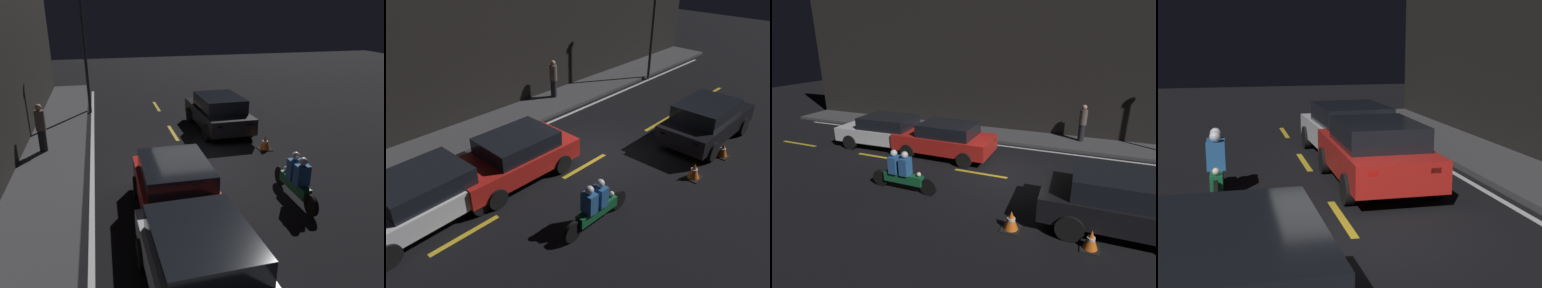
# 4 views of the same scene
# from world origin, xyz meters

# --- Properties ---
(ground_plane) EXTENTS (56.00, 56.00, 0.00)m
(ground_plane) POSITION_xyz_m (0.00, 0.00, 0.00)
(ground_plane) COLOR black
(raised_curb) EXTENTS (28.00, 2.11, 0.14)m
(raised_curb) POSITION_xyz_m (0.00, 4.58, 0.07)
(raised_curb) COLOR #424244
(raised_curb) RESTS_ON ground
(lane_dash_b) EXTENTS (2.00, 0.14, 0.01)m
(lane_dash_b) POSITION_xyz_m (-5.50, 0.00, 0.00)
(lane_dash_b) COLOR gold
(lane_dash_b) RESTS_ON ground
(lane_dash_c) EXTENTS (2.00, 0.14, 0.01)m
(lane_dash_c) POSITION_xyz_m (-1.00, 0.00, 0.00)
(lane_dash_c) COLOR gold
(lane_dash_c) RESTS_ON ground
(lane_dash_d) EXTENTS (2.00, 0.14, 0.01)m
(lane_dash_d) POSITION_xyz_m (3.50, 0.00, 0.00)
(lane_dash_d) COLOR gold
(lane_dash_d) RESTS_ON ground
(lane_dash_e) EXTENTS (2.00, 0.14, 0.01)m
(lane_dash_e) POSITION_xyz_m (8.00, 0.00, 0.00)
(lane_dash_e) COLOR gold
(lane_dash_e) RESTS_ON ground
(lane_solid_kerb) EXTENTS (25.20, 0.14, 0.01)m
(lane_solid_kerb) POSITION_xyz_m (0.00, 3.28, 0.00)
(lane_solid_kerb) COLOR silver
(lane_solid_kerb) RESTS_ON ground
(sedan_white) EXTENTS (4.16, 2.13, 1.41)m
(sedan_white) POSITION_xyz_m (-5.94, 1.30, 0.76)
(sedan_white) COLOR silver
(sedan_white) RESTS_ON ground
(taxi_red) EXTENTS (4.06, 1.98, 1.42)m
(taxi_red) POSITION_xyz_m (-2.95, 1.17, 0.76)
(taxi_red) COLOR red
(taxi_red) RESTS_ON ground
(van_black) EXTENTS (4.20, 2.02, 1.52)m
(van_black) POSITION_xyz_m (3.44, -1.94, 0.81)
(van_black) COLOR black
(van_black) RESTS_ON ground
(motorcycle) EXTENTS (2.35, 0.37, 1.35)m
(motorcycle) POSITION_xyz_m (-2.93, -2.14, 0.63)
(motorcycle) COLOR black
(motorcycle) RESTS_ON ground
(traffic_cone_near) EXTENTS (0.48, 0.48, 0.53)m
(traffic_cone_near) POSITION_xyz_m (0.83, -2.94, 0.26)
(traffic_cone_near) COLOR black
(traffic_cone_near) RESTS_ON ground
(traffic_cone_mid) EXTENTS (0.43, 0.43, 0.50)m
(traffic_cone_mid) POSITION_xyz_m (2.71, -3.01, 0.24)
(traffic_cone_mid) COLOR black
(traffic_cone_mid) RESTS_ON ground
(pedestrian) EXTENTS (0.34, 0.34, 1.71)m
(pedestrian) POSITION_xyz_m (2.25, 4.93, 1.01)
(pedestrian) COLOR black
(pedestrian) RESTS_ON raised_curb
(street_lamp) EXTENTS (0.28, 0.28, 5.76)m
(street_lamp) POSITION_xyz_m (7.62, 3.38, 3.24)
(street_lamp) COLOR #333338
(street_lamp) RESTS_ON ground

